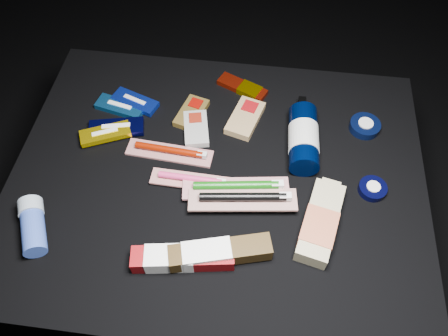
# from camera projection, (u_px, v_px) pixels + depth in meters

# --- Properties ---
(ground) EXTENTS (3.00, 3.00, 0.00)m
(ground) POSITION_uv_depth(u_px,v_px,m) (219.00, 246.00, 1.36)
(ground) COLOR black
(ground) RESTS_ON ground
(cloth_table) EXTENTS (0.98, 0.78, 0.40)m
(cloth_table) POSITION_uv_depth(u_px,v_px,m) (218.00, 215.00, 1.20)
(cloth_table) COLOR black
(cloth_table) RESTS_ON ground
(luna_bar_0) EXTENTS (0.14, 0.08, 0.02)m
(luna_bar_0) POSITION_uv_depth(u_px,v_px,m) (120.00, 107.00, 1.15)
(luna_bar_0) COLOR #14538F
(luna_bar_0) RESTS_ON cloth_table
(luna_bar_1) EXTENTS (0.13, 0.09, 0.02)m
(luna_bar_1) POSITION_uv_depth(u_px,v_px,m) (135.00, 102.00, 1.16)
(luna_bar_1) COLOR #0F2AB4
(luna_bar_1) RESTS_ON cloth_table
(luna_bar_2) EXTENTS (0.14, 0.08, 0.02)m
(luna_bar_2) POSITION_uv_depth(u_px,v_px,m) (117.00, 128.00, 1.10)
(luna_bar_2) COLOR #040531
(luna_bar_2) RESTS_ON cloth_table
(luna_bar_3) EXTENTS (0.13, 0.09, 0.02)m
(luna_bar_3) POSITION_uv_depth(u_px,v_px,m) (105.00, 134.00, 1.09)
(luna_bar_3) COLOR #D0AE06
(luna_bar_3) RESTS_ON cloth_table
(clif_bar_0) EXTENTS (0.08, 0.12, 0.02)m
(clif_bar_0) POSITION_uv_depth(u_px,v_px,m) (192.00, 112.00, 1.14)
(clif_bar_0) COLOR #4F3D18
(clif_bar_0) RESTS_ON cloth_table
(clif_bar_1) EXTENTS (0.08, 0.12, 0.02)m
(clif_bar_1) POSITION_uv_depth(u_px,v_px,m) (196.00, 127.00, 1.11)
(clif_bar_1) COLOR #9C9C96
(clif_bar_1) RESTS_ON cloth_table
(clif_bar_2) EXTENTS (0.10, 0.14, 0.02)m
(clif_bar_2) POSITION_uv_depth(u_px,v_px,m) (246.00, 117.00, 1.13)
(clif_bar_2) COLOR #9E7D50
(clif_bar_2) RESTS_ON cloth_table
(power_bar) EXTENTS (0.14, 0.10, 0.02)m
(power_bar) POSITION_uv_depth(u_px,v_px,m) (245.00, 88.00, 1.19)
(power_bar) COLOR maroon
(power_bar) RESTS_ON cloth_table
(lotion_bottle) EXTENTS (0.08, 0.23, 0.07)m
(lotion_bottle) POSITION_uv_depth(u_px,v_px,m) (303.00, 138.00, 1.05)
(lotion_bottle) COLOR black
(lotion_bottle) RESTS_ON cloth_table
(cream_tin_upper) EXTENTS (0.08, 0.08, 0.02)m
(cream_tin_upper) POSITION_uv_depth(u_px,v_px,m) (365.00, 126.00, 1.11)
(cream_tin_upper) COLOR black
(cream_tin_upper) RESTS_ON cloth_table
(cream_tin_lower) EXTENTS (0.06, 0.06, 0.02)m
(cream_tin_lower) POSITION_uv_depth(u_px,v_px,m) (372.00, 189.00, 1.00)
(cream_tin_lower) COLOR black
(cream_tin_lower) RESTS_ON cloth_table
(bodywash_bottle) EXTENTS (0.11, 0.21, 0.04)m
(bodywash_bottle) POSITION_uv_depth(u_px,v_px,m) (320.00, 223.00, 0.94)
(bodywash_bottle) COLOR tan
(bodywash_bottle) RESTS_ON cloth_table
(deodorant_stick) EXTENTS (0.10, 0.14, 0.05)m
(deodorant_stick) POSITION_uv_depth(u_px,v_px,m) (33.00, 225.00, 0.93)
(deodorant_stick) COLOR #334FA9
(deodorant_stick) RESTS_ON cloth_table
(toothbrush_pack_0) EXTENTS (0.22, 0.06, 0.02)m
(toothbrush_pack_0) POSITION_uv_depth(u_px,v_px,m) (171.00, 152.00, 1.06)
(toothbrush_pack_0) COLOR #B0A7A4
(toothbrush_pack_0) RESTS_ON cloth_table
(toothbrush_pack_1) EXTENTS (0.19, 0.05, 0.02)m
(toothbrush_pack_1) POSITION_uv_depth(u_px,v_px,m) (192.00, 180.00, 1.01)
(toothbrush_pack_1) COLOR beige
(toothbrush_pack_1) RESTS_ON cloth_table
(toothbrush_pack_2) EXTENTS (0.25, 0.09, 0.03)m
(toothbrush_pack_2) POSITION_uv_depth(u_px,v_px,m) (237.00, 187.00, 0.99)
(toothbrush_pack_2) COLOR beige
(toothbrush_pack_2) RESTS_ON cloth_table
(toothbrush_pack_3) EXTENTS (0.25, 0.09, 0.03)m
(toothbrush_pack_3) POSITION_uv_depth(u_px,v_px,m) (244.00, 199.00, 0.96)
(toothbrush_pack_3) COLOR #BCB6AF
(toothbrush_pack_3) RESTS_ON cloth_table
(toothpaste_carton_red) EXTENTS (0.21, 0.08, 0.04)m
(toothpaste_carton_red) POSITION_uv_depth(u_px,v_px,m) (178.00, 258.00, 0.90)
(toothpaste_carton_red) COLOR maroon
(toothpaste_carton_red) RESTS_ON cloth_table
(toothpaste_carton_green) EXTENTS (0.22, 0.10, 0.04)m
(toothpaste_carton_green) POSITION_uv_depth(u_px,v_px,m) (215.00, 253.00, 0.90)
(toothpaste_carton_green) COLOR #36250E
(toothpaste_carton_green) RESTS_ON cloth_table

